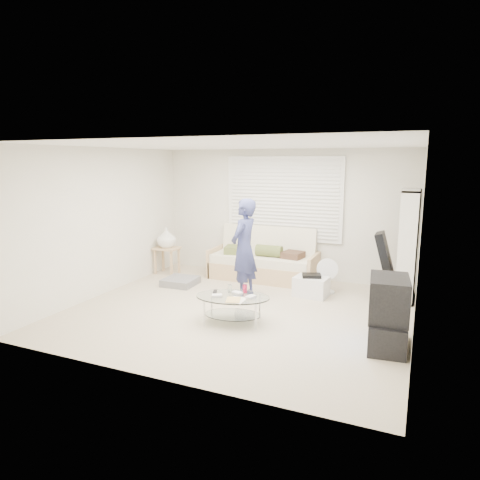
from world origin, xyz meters
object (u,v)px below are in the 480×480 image
at_px(bookshelf, 408,245).
at_px(tv_unit, 387,313).
at_px(coffee_table, 233,301).
at_px(futon_sofa, 264,262).

height_order(bookshelf, tv_unit, bookshelf).
bearing_deg(coffee_table, bookshelf, 43.56).
distance_m(futon_sofa, bookshelf, 2.67).
bearing_deg(coffee_table, futon_sofa, 99.43).
distance_m(bookshelf, tv_unit, 2.14).
relative_size(bookshelf, coffee_table, 1.55).
bearing_deg(bookshelf, futon_sofa, 174.71).
height_order(bookshelf, coffee_table, bookshelf).
height_order(futon_sofa, bookshelf, bookshelf).
bearing_deg(bookshelf, coffee_table, -136.44).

